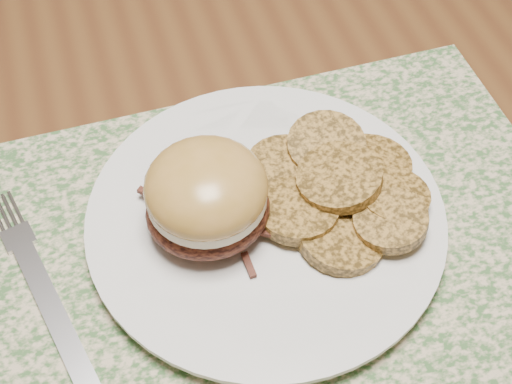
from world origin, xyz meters
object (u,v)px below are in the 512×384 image
dinner_plate (266,219)px  pork_sandwich (207,197)px  fork (41,285)px  dining_table (107,145)px

dinner_plate → pork_sandwich: pork_sandwich is taller
dinner_plate → fork: (-0.17, -0.00, -0.01)m
dinner_plate → pork_sandwich: 0.06m
dining_table → dinner_plate: dinner_plate is taller
dining_table → dinner_plate: 0.24m
dining_table → dinner_plate: size_ratio=5.77×
dinner_plate → fork: dinner_plate is taller
dinner_plate → fork: bearing=-178.6°
pork_sandwich → fork: size_ratio=0.52×
dining_table → fork: bearing=-109.1°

